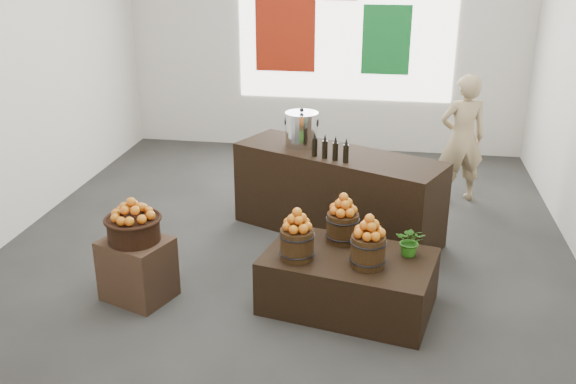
% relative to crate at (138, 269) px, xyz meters
% --- Properties ---
extents(ground, '(7.00, 7.00, 0.00)m').
position_rel_crate_xyz_m(ground, '(1.16, 1.31, -0.29)').
color(ground, '#333330').
rests_on(ground, ground).
extents(back_wall, '(6.00, 0.04, 4.00)m').
position_rel_crate_xyz_m(back_wall, '(1.16, 4.81, 1.71)').
color(back_wall, silver).
rests_on(back_wall, ground).
extents(back_opening, '(3.20, 0.02, 2.40)m').
position_rel_crate_xyz_m(back_opening, '(1.46, 4.79, 1.71)').
color(back_opening, white).
rests_on(back_opening, back_wall).
extents(deco_red_left, '(0.90, 0.04, 1.40)m').
position_rel_crate_xyz_m(deco_red_left, '(0.56, 4.78, 1.61)').
color(deco_red_left, '#9A1E0B').
rests_on(deco_red_left, back_wall).
extents(deco_green_right, '(0.70, 0.04, 1.00)m').
position_rel_crate_xyz_m(deco_green_right, '(2.06, 4.78, 1.41)').
color(deco_green_right, '#117028').
rests_on(deco_green_right, back_wall).
extents(crate, '(0.71, 0.65, 0.58)m').
position_rel_crate_xyz_m(crate, '(0.00, 0.00, 0.00)').
color(crate, '#4F3524').
rests_on(crate, ground).
extents(wicker_basket, '(0.46, 0.46, 0.21)m').
position_rel_crate_xyz_m(wicker_basket, '(0.00, 0.00, 0.39)').
color(wicker_basket, black).
rests_on(wicker_basket, crate).
extents(apples_in_basket, '(0.36, 0.36, 0.19)m').
position_rel_crate_xyz_m(apples_in_basket, '(0.00, 0.00, 0.59)').
color(apples_in_basket, '#AB0507').
rests_on(apples_in_basket, wicker_basket).
extents(display_table, '(1.60, 1.17, 0.50)m').
position_rel_crate_xyz_m(display_table, '(1.90, 0.15, -0.04)').
color(display_table, black).
rests_on(display_table, ground).
extents(apple_bucket_front_left, '(0.29, 0.29, 0.27)m').
position_rel_crate_xyz_m(apple_bucket_front_left, '(1.45, 0.04, 0.35)').
color(apple_bucket_front_left, '#39260F').
rests_on(apple_bucket_front_left, display_table).
extents(apples_in_bucket_front_left, '(0.22, 0.22, 0.20)m').
position_rel_crate_xyz_m(apples_in_bucket_front_left, '(1.45, 0.04, 0.58)').
color(apples_in_bucket_front_left, '#AB0507').
rests_on(apples_in_bucket_front_left, apple_bucket_front_left).
extents(apple_bucket_front_right, '(0.29, 0.29, 0.27)m').
position_rel_crate_xyz_m(apple_bucket_front_right, '(2.06, 0.00, 0.35)').
color(apple_bucket_front_right, '#39260F').
rests_on(apple_bucket_front_right, display_table).
extents(apples_in_bucket_front_right, '(0.22, 0.22, 0.20)m').
position_rel_crate_xyz_m(apples_in_bucket_front_right, '(2.06, 0.00, 0.58)').
color(apples_in_bucket_front_right, '#AB0507').
rests_on(apples_in_bucket_front_right, apple_bucket_front_right).
extents(apple_bucket_rear, '(0.29, 0.29, 0.27)m').
position_rel_crate_xyz_m(apple_bucket_rear, '(1.81, 0.44, 0.35)').
color(apple_bucket_rear, '#39260F').
rests_on(apple_bucket_rear, display_table).
extents(apples_in_bucket_rear, '(0.22, 0.22, 0.20)m').
position_rel_crate_xyz_m(apples_in_bucket_rear, '(1.81, 0.44, 0.58)').
color(apples_in_bucket_rear, '#AB0507').
rests_on(apples_in_bucket_rear, apple_bucket_rear).
extents(herb_garnish_right, '(0.28, 0.25, 0.28)m').
position_rel_crate_xyz_m(herb_garnish_right, '(2.42, 0.25, 0.35)').
color(herb_garnish_right, '#266815').
rests_on(herb_garnish_right, display_table).
extents(herb_garnish_left, '(0.17, 0.14, 0.28)m').
position_rel_crate_xyz_m(herb_garnish_left, '(1.39, 0.43, 0.35)').
color(herb_garnish_left, '#266815').
rests_on(herb_garnish_left, display_table).
extents(counter, '(2.39, 1.63, 0.94)m').
position_rel_crate_xyz_m(counter, '(1.65, 1.68, 0.18)').
color(counter, black).
rests_on(counter, ground).
extents(stock_pot_left, '(0.36, 0.36, 0.36)m').
position_rel_crate_xyz_m(stock_pot_left, '(1.23, 1.88, 0.83)').
color(stock_pot_left, silver).
rests_on(stock_pot_left, counter).
extents(oil_cruets, '(0.33, 0.20, 0.26)m').
position_rel_crate_xyz_m(oil_cruets, '(1.56, 1.47, 0.78)').
color(oil_cruets, black).
rests_on(oil_cruets, counter).
extents(shopper, '(0.66, 0.52, 1.60)m').
position_rel_crate_xyz_m(shopper, '(3.06, 2.93, 0.51)').
color(shopper, tan).
rests_on(shopper, ground).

